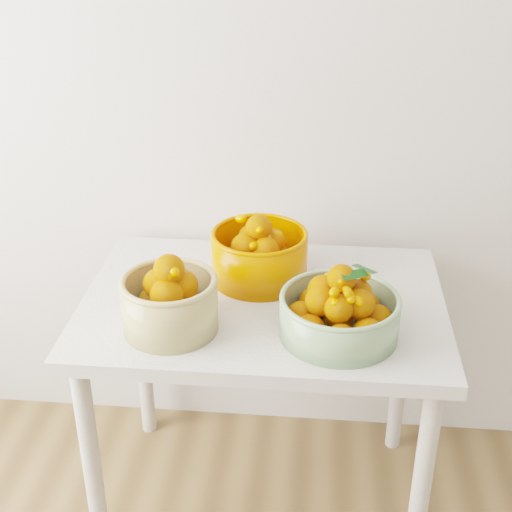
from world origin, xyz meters
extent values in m
cube|color=silver|center=(0.00, 2.00, 1.35)|extent=(4.00, 0.04, 2.70)
cube|color=silver|center=(-0.19, 1.60, 0.73)|extent=(1.00, 0.70, 0.04)
cylinder|color=silver|center=(-0.63, 1.31, 0.35)|extent=(0.05, 0.05, 0.71)
cylinder|color=silver|center=(0.25, 1.31, 0.35)|extent=(0.05, 0.05, 0.71)
cylinder|color=silver|center=(-0.63, 1.89, 0.35)|extent=(0.05, 0.05, 0.71)
cylinder|color=silver|center=(0.25, 1.89, 0.35)|extent=(0.05, 0.05, 0.71)
cylinder|color=tan|center=(-0.42, 1.43, 0.82)|extent=(0.31, 0.31, 0.14)
torus|color=tan|center=(-0.42, 1.43, 0.89)|extent=(0.31, 0.31, 0.02)
sphere|color=#D1660C|center=(-0.35, 1.43, 0.81)|extent=(0.08, 0.08, 0.08)
sphere|color=#D1660C|center=(-0.40, 1.49, 0.81)|extent=(0.08, 0.08, 0.08)
sphere|color=#D1660C|center=(-0.47, 1.47, 0.81)|extent=(0.08, 0.08, 0.08)
sphere|color=#E45F00|center=(-0.47, 1.39, 0.81)|extent=(0.08, 0.08, 0.08)
sphere|color=#E45F00|center=(-0.39, 1.37, 0.81)|extent=(0.09, 0.09, 0.09)
sphere|color=#E45F00|center=(-0.42, 1.43, 0.81)|extent=(0.08, 0.08, 0.08)
sphere|color=#E45F00|center=(-0.39, 1.45, 0.87)|extent=(0.08, 0.08, 0.08)
sphere|color=#E45F00|center=(-0.44, 1.45, 0.87)|extent=(0.08, 0.08, 0.08)
sphere|color=#E45F00|center=(-0.41, 1.39, 0.87)|extent=(0.08, 0.08, 0.08)
sphere|color=#E45F00|center=(-0.41, 1.43, 0.92)|extent=(0.08, 0.08, 0.08)
ellipsoid|color=orange|center=(-0.41, 1.41, 0.92)|extent=(0.05, 0.05, 0.04)
ellipsoid|color=orange|center=(-0.42, 1.43, 0.93)|extent=(0.04, 0.04, 0.03)
ellipsoid|color=orange|center=(-0.40, 1.41, 0.93)|extent=(0.05, 0.05, 0.04)
ellipsoid|color=orange|center=(-0.40, 1.46, 0.93)|extent=(0.05, 0.05, 0.04)
ellipsoid|color=orange|center=(-0.43, 1.43, 0.90)|extent=(0.05, 0.04, 0.04)
ellipsoid|color=orange|center=(-0.43, 1.48, 0.92)|extent=(0.04, 0.05, 0.04)
ellipsoid|color=orange|center=(-0.40, 1.43, 0.93)|extent=(0.05, 0.04, 0.05)
cylinder|color=#85A87A|center=(0.01, 1.44, 0.80)|extent=(0.31, 0.31, 0.11)
torus|color=#85A87A|center=(0.01, 1.44, 0.86)|extent=(0.31, 0.31, 0.01)
sphere|color=#E45F00|center=(0.11, 1.44, 0.80)|extent=(0.07, 0.07, 0.07)
sphere|color=#E45F00|center=(0.08, 1.51, 0.80)|extent=(0.07, 0.07, 0.07)
sphere|color=#E45F00|center=(0.01, 1.54, 0.80)|extent=(0.07, 0.07, 0.07)
sphere|color=#E45F00|center=(-0.05, 1.51, 0.80)|extent=(0.08, 0.08, 0.08)
sphere|color=#E45F00|center=(-0.08, 1.44, 0.80)|extent=(0.08, 0.08, 0.08)
sphere|color=#E45F00|center=(-0.06, 1.38, 0.80)|extent=(0.08, 0.08, 0.08)
sphere|color=#E45F00|center=(0.02, 1.34, 0.80)|extent=(0.08, 0.08, 0.08)
sphere|color=#E45F00|center=(0.08, 1.37, 0.80)|extent=(0.08, 0.08, 0.08)
sphere|color=#E45F00|center=(0.01, 1.44, 0.80)|extent=(0.07, 0.07, 0.07)
sphere|color=#E45F00|center=(0.06, 1.47, 0.86)|extent=(0.07, 0.07, 0.07)
sphere|color=#E45F00|center=(0.01, 1.49, 0.86)|extent=(0.07, 0.07, 0.07)
sphere|color=#E45F00|center=(-0.03, 1.47, 0.86)|extent=(0.08, 0.08, 0.08)
sphere|color=#E45F00|center=(-0.03, 1.42, 0.86)|extent=(0.08, 0.08, 0.08)
sphere|color=#E45F00|center=(0.01, 1.39, 0.86)|extent=(0.07, 0.07, 0.07)
sphere|color=#E45F00|center=(0.06, 1.41, 0.86)|extent=(0.08, 0.08, 0.08)
sphere|color=#E45F00|center=(0.01, 1.45, 0.91)|extent=(0.07, 0.07, 0.07)
ellipsoid|color=orange|center=(0.01, 1.48, 0.89)|extent=(0.03, 0.04, 0.03)
ellipsoid|color=orange|center=(0.02, 1.45, 0.92)|extent=(0.04, 0.05, 0.04)
ellipsoid|color=orange|center=(0.05, 1.39, 0.88)|extent=(0.04, 0.05, 0.03)
ellipsoid|color=orange|center=(0.01, 1.43, 0.89)|extent=(0.03, 0.04, 0.04)
ellipsoid|color=orange|center=(0.00, 1.38, 0.91)|extent=(0.03, 0.04, 0.03)
ellipsoid|color=orange|center=(-0.02, 1.50, 0.88)|extent=(0.04, 0.05, 0.04)
ellipsoid|color=orange|center=(0.02, 1.46, 0.88)|extent=(0.03, 0.04, 0.04)
ellipsoid|color=orange|center=(0.03, 1.39, 0.90)|extent=(0.04, 0.05, 0.04)
ellipsoid|color=orange|center=(0.00, 1.38, 0.88)|extent=(0.04, 0.04, 0.03)
ellipsoid|color=orange|center=(0.01, 1.43, 0.91)|extent=(0.03, 0.04, 0.04)
ellipsoid|color=orange|center=(0.02, 1.45, 0.91)|extent=(0.03, 0.04, 0.03)
ellipsoid|color=orange|center=(0.03, 1.41, 0.89)|extent=(0.04, 0.05, 0.03)
ellipsoid|color=orange|center=(0.03, 1.39, 0.89)|extent=(0.04, 0.04, 0.03)
ellipsoid|color=orange|center=(0.07, 1.48, 0.90)|extent=(0.05, 0.04, 0.04)
ellipsoid|color=orange|center=(-0.03, 1.42, 0.88)|extent=(0.04, 0.04, 0.04)
cylinder|color=#EB6000|center=(-0.21, 1.71, 0.82)|extent=(0.28, 0.28, 0.14)
torus|color=#EB6000|center=(-0.21, 1.71, 0.89)|extent=(0.28, 0.28, 0.01)
sphere|color=#D1660C|center=(-0.13, 1.71, 0.80)|extent=(0.08, 0.08, 0.08)
sphere|color=#D1660C|center=(-0.17, 1.79, 0.80)|extent=(0.07, 0.07, 0.07)
sphere|color=#E45F00|center=(-0.25, 1.79, 0.80)|extent=(0.08, 0.08, 0.08)
sphere|color=#E45F00|center=(-0.30, 1.72, 0.80)|extent=(0.08, 0.08, 0.08)
sphere|color=#E45F00|center=(-0.26, 1.64, 0.80)|extent=(0.08, 0.08, 0.08)
sphere|color=#E45F00|center=(-0.17, 1.64, 0.80)|extent=(0.08, 0.08, 0.08)
sphere|color=#E45F00|center=(-0.21, 1.71, 0.80)|extent=(0.08, 0.08, 0.08)
sphere|color=#E45F00|center=(-0.17, 1.74, 0.86)|extent=(0.07, 0.07, 0.07)
sphere|color=#E45F00|center=(-0.24, 1.75, 0.86)|extent=(0.08, 0.08, 0.08)
sphere|color=#E45F00|center=(-0.25, 1.69, 0.86)|extent=(0.08, 0.08, 0.08)
sphere|color=#E45F00|center=(-0.19, 1.67, 0.86)|extent=(0.08, 0.08, 0.08)
sphere|color=#E45F00|center=(-0.21, 1.72, 0.91)|extent=(0.07, 0.07, 0.07)
ellipsoid|color=orange|center=(-0.22, 1.66, 0.88)|extent=(0.04, 0.05, 0.04)
ellipsoid|color=orange|center=(-0.21, 1.76, 0.89)|extent=(0.03, 0.04, 0.03)
ellipsoid|color=orange|center=(-0.16, 1.73, 0.88)|extent=(0.05, 0.04, 0.04)
ellipsoid|color=orange|center=(-0.23, 1.74, 0.92)|extent=(0.04, 0.05, 0.04)
ellipsoid|color=orange|center=(-0.21, 1.71, 0.92)|extent=(0.05, 0.05, 0.03)
ellipsoid|color=orange|center=(-0.21, 1.69, 0.92)|extent=(0.04, 0.04, 0.04)
ellipsoid|color=orange|center=(-0.22, 1.73, 0.88)|extent=(0.04, 0.05, 0.03)
ellipsoid|color=orange|center=(-0.27, 1.75, 0.92)|extent=(0.05, 0.05, 0.04)
ellipsoid|color=orange|center=(-0.19, 1.71, 0.89)|extent=(0.04, 0.04, 0.03)
camera|label=1|loc=(-0.05, -0.09, 1.77)|focal=50.00mm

